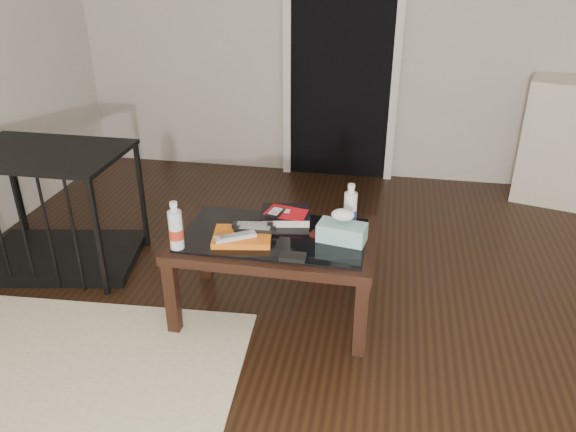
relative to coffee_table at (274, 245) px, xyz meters
name	(u,v)px	position (x,y,z in m)	size (l,w,h in m)	color
ground	(368,387)	(0.52, -0.48, -0.40)	(5.00, 5.00, 0.00)	black
doorway	(342,49)	(0.12, 1.99, 0.63)	(0.90, 0.08, 2.07)	black
coffee_table	(274,245)	(0.00, 0.00, 0.00)	(1.00, 0.60, 0.46)	black
pet_crate	(57,228)	(-1.38, 0.26, -0.17)	(0.99, 0.75, 0.71)	black
magazines	(242,237)	(-0.14, -0.08, 0.08)	(0.28, 0.21, 0.03)	orange
remote_silver	(235,236)	(-0.16, -0.13, 0.11)	(0.20, 0.05, 0.02)	#BDBCC1
remote_black_front	(255,229)	(-0.09, -0.04, 0.11)	(0.20, 0.05, 0.02)	black
remote_black_back	(252,225)	(-0.11, 0.00, 0.11)	(0.20, 0.05, 0.02)	black
textbook	(286,215)	(0.03, 0.17, 0.09)	(0.25, 0.20, 0.05)	black
dvd_mailers	(285,212)	(0.02, 0.16, 0.11)	(0.19, 0.14, 0.01)	red
ipod	(275,212)	(-0.02, 0.12, 0.12)	(0.06, 0.10, 0.02)	black
flip_phone	(320,235)	(0.23, 0.01, 0.08)	(0.09, 0.05, 0.02)	black
wallet	(293,257)	(0.13, -0.22, 0.07)	(0.12, 0.07, 0.02)	black
water_bottle_left	(175,225)	(-0.42, -0.22, 0.18)	(0.07, 0.07, 0.24)	silver
water_bottle_right	(350,206)	(0.36, 0.14, 0.18)	(0.07, 0.07, 0.24)	white
tissue_box	(342,232)	(0.34, -0.01, 0.11)	(0.23, 0.12, 0.09)	teal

